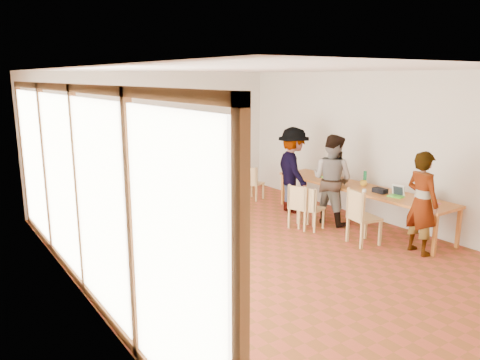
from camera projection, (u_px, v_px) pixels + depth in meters
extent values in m
plane|color=#A54127|center=(258.00, 248.00, 8.05)|extent=(8.00, 8.00, 0.00)
cube|color=beige|center=(157.00, 137.00, 10.95)|extent=(6.00, 0.10, 3.00)
cube|color=beige|center=(379.00, 147.00, 9.38)|extent=(0.10, 8.00, 3.00)
cube|color=white|center=(77.00, 185.00, 6.10)|extent=(0.10, 8.00, 3.00)
cube|color=white|center=(260.00, 68.00, 7.40)|extent=(6.00, 8.00, 0.04)
cube|color=orange|center=(359.00, 188.00, 9.29)|extent=(0.80, 4.00, 0.05)
cube|color=orange|center=(435.00, 236.00, 7.62)|extent=(0.06, 0.06, 0.70)
cube|color=orange|center=(283.00, 190.00, 10.74)|extent=(0.06, 0.06, 0.70)
cube|color=orange|center=(458.00, 228.00, 7.99)|extent=(0.06, 0.06, 0.70)
cube|color=orange|center=(305.00, 186.00, 11.12)|extent=(0.06, 0.06, 0.70)
cube|color=orange|center=(92.00, 196.00, 8.67)|extent=(0.90, 0.90, 0.05)
cube|color=orange|center=(78.00, 224.00, 8.22)|extent=(0.05, 0.05, 0.70)
cube|color=orange|center=(66.00, 214.00, 8.85)|extent=(0.05, 0.05, 0.70)
cube|color=orange|center=(121.00, 217.00, 8.65)|extent=(0.05, 0.05, 0.70)
cube|color=orange|center=(107.00, 207.00, 9.28)|extent=(0.05, 0.05, 0.70)
cube|color=tan|center=(364.00, 218.00, 8.17)|extent=(0.54, 0.54, 0.04)
cube|color=tan|center=(356.00, 205.00, 8.03)|extent=(0.13, 0.46, 0.48)
cube|color=tan|center=(302.00, 207.00, 9.06)|extent=(0.51, 0.51, 0.04)
cube|color=tan|center=(297.00, 197.00, 8.86)|extent=(0.17, 0.40, 0.42)
cube|color=tan|center=(312.00, 209.00, 8.99)|extent=(0.50, 0.50, 0.04)
cube|color=tan|center=(307.00, 199.00, 8.81)|extent=(0.15, 0.39, 0.41)
cube|color=tan|center=(254.00, 183.00, 11.20)|extent=(0.50, 0.50, 0.04)
cube|color=tan|center=(250.00, 176.00, 11.01)|extent=(0.18, 0.36, 0.40)
cube|color=tan|center=(113.00, 233.00, 7.46)|extent=(0.62, 0.62, 0.04)
cube|color=tan|center=(124.00, 217.00, 7.40)|extent=(0.29, 0.38, 0.46)
imported|color=gray|center=(422.00, 203.00, 7.66)|extent=(0.51, 0.69, 1.72)
imported|color=gray|center=(332.00, 179.00, 9.26)|extent=(0.85, 0.99, 1.79)
imported|color=gray|center=(293.00, 170.00, 10.03)|extent=(1.03, 1.35, 1.85)
cube|color=#59D837|center=(426.00, 200.00, 8.21)|extent=(0.19, 0.25, 0.03)
cube|color=white|center=(430.00, 195.00, 8.24)|extent=(0.09, 0.23, 0.20)
cube|color=#59D837|center=(396.00, 196.00, 8.48)|extent=(0.23, 0.29, 0.03)
cube|color=white|center=(398.00, 190.00, 8.53)|extent=(0.12, 0.25, 0.21)
cube|color=#59D837|center=(327.00, 178.00, 10.07)|extent=(0.25, 0.29, 0.03)
cube|color=white|center=(331.00, 173.00, 10.07)|extent=(0.15, 0.24, 0.21)
imported|color=yellow|center=(363.00, 183.00, 9.33)|extent=(0.17, 0.17, 0.11)
cylinder|color=#187640|center=(365.00, 178.00, 9.43)|extent=(0.07, 0.07, 0.28)
cylinder|color=silver|center=(416.00, 197.00, 8.33)|extent=(0.07, 0.07, 0.09)
cylinder|color=white|center=(364.00, 191.00, 8.83)|extent=(0.08, 0.08, 0.06)
cube|color=#C74462|center=(438.00, 203.00, 8.03)|extent=(0.05, 0.10, 0.01)
cube|color=black|center=(380.00, 191.00, 8.78)|extent=(0.16, 0.26, 0.09)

